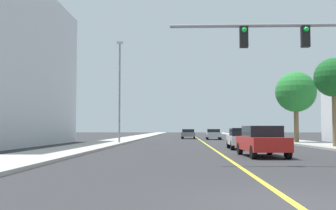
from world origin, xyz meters
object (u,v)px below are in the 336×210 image
(car_gray, at_px, (188,134))
(palm_far, at_px, (296,92))
(car_red, at_px, (262,141))
(car_white, at_px, (242,138))
(palm_mid, at_px, (334,78))
(car_silver, at_px, (213,134))
(street_lamp, at_px, (120,87))

(car_gray, bearing_deg, palm_far, -59.70)
(car_red, relative_size, car_white, 1.15)
(palm_far, distance_m, car_gray, 20.72)
(palm_mid, distance_m, car_silver, 24.30)
(street_lamp, distance_m, car_silver, 18.75)
(palm_far, bearing_deg, car_gray, 118.38)
(palm_far, distance_m, car_red, 19.00)
(street_lamp, height_order, car_white, street_lamp)
(palm_far, xyz_separation_m, car_silver, (-6.55, 14.07, -4.02))
(palm_mid, bearing_deg, car_silver, 106.44)
(car_red, relative_size, car_silver, 1.02)
(car_red, xyz_separation_m, car_gray, (-3.16, 35.30, -0.09))
(street_lamp, relative_size, car_red, 2.07)
(car_silver, bearing_deg, palm_mid, -72.06)
(palm_mid, xyz_separation_m, car_silver, (-6.77, 22.95, -4.22))
(car_red, xyz_separation_m, car_white, (0.05, 7.26, -0.04))
(car_red, bearing_deg, car_white, 86.80)
(car_silver, bearing_deg, street_lamp, -120.14)
(street_lamp, xyz_separation_m, car_white, (9.66, -8.72, -4.40))
(street_lamp, relative_size, car_white, 2.37)
(car_red, height_order, car_silver, car_red)
(palm_mid, bearing_deg, car_red, -128.24)
(car_white, xyz_separation_m, car_gray, (-3.21, 28.04, -0.05))
(car_white, bearing_deg, car_silver, 91.26)
(car_red, bearing_deg, street_lamp, 118.22)
(car_silver, bearing_deg, car_gray, 130.71)
(car_white, distance_m, car_silver, 24.23)
(street_lamp, bearing_deg, car_gray, 71.56)
(street_lamp, xyz_separation_m, palm_far, (16.10, 1.44, -0.42))
(car_white, xyz_separation_m, car_silver, (-0.10, 24.23, -0.04))
(car_red, distance_m, car_silver, 31.48)
(palm_mid, xyz_separation_m, car_red, (-6.73, -8.53, -4.13))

